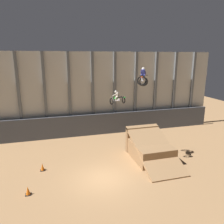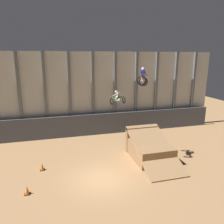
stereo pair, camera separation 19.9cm
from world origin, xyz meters
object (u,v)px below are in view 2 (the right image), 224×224
Objects in this scene: dirt_ramp at (149,148)px; traffic_cone_near_ramp at (42,167)px; rider_bike_left_air at (117,98)px; traffic_cone_arena_edge at (27,190)px; rider_bike_right_air at (143,78)px.

dirt_ramp reaches higher than traffic_cone_near_ramp.
dirt_ramp is 6.42m from rider_bike_left_air.
traffic_cone_near_ramp is at bearing 165.26° from rider_bike_left_air.
rider_bike_left_air reaches higher than dirt_ramp.
dirt_ramp is at bearing -0.60° from traffic_cone_near_ramp.
rider_bike_left_air reaches higher than traffic_cone_arena_edge.
traffic_cone_near_ramp is at bearing 179.40° from dirt_ramp.
rider_bike_left_air is at bearing 33.82° from traffic_cone_near_ramp.
dirt_ramp is at bearing 47.29° from rider_bike_right_air.
rider_bike_right_air is at bearing -161.84° from dirt_ramp.
dirt_ramp is 3.38× the size of rider_bike_left_air.
traffic_cone_near_ramp is 1.00× the size of traffic_cone_arena_edge.
rider_bike_left_air is at bearing 43.80° from traffic_cone_arena_edge.
dirt_ramp reaches higher than traffic_cone_arena_edge.
rider_bike_left_air is at bearing 123.04° from rider_bike_right_air.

